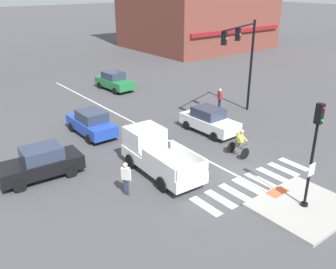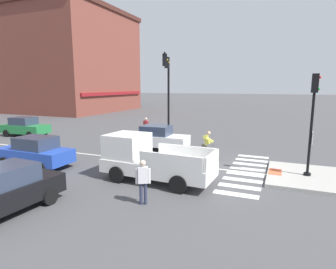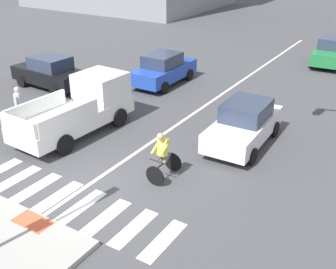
% 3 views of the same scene
% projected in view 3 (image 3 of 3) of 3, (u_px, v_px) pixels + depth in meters
% --- Properties ---
extents(ground_plane, '(300.00, 300.00, 0.00)m').
position_uv_depth(ground_plane, '(87.00, 189.00, 12.78)').
color(ground_plane, '#474749').
extents(tactile_pad_front, '(1.10, 0.60, 0.01)m').
position_uv_depth(tactile_pad_front, '(33.00, 221.00, 11.09)').
color(tactile_pad_front, '#DB5B38').
rests_on(tactile_pad_front, traffic_island).
extents(crosswalk_stripe_b, '(0.44, 1.80, 0.01)m').
position_uv_depth(crosswalk_stripe_b, '(16.00, 179.00, 13.32)').
color(crosswalk_stripe_b, silver).
rests_on(crosswalk_stripe_b, ground).
extents(crosswalk_stripe_c, '(0.44, 1.80, 0.01)m').
position_uv_depth(crosswalk_stripe_c, '(36.00, 187.00, 12.87)').
color(crosswalk_stripe_c, silver).
rests_on(crosswalk_stripe_c, ground).
extents(crosswalk_stripe_d, '(0.44, 1.80, 0.01)m').
position_uv_depth(crosswalk_stripe_d, '(58.00, 196.00, 12.42)').
color(crosswalk_stripe_d, silver).
rests_on(crosswalk_stripe_d, ground).
extents(crosswalk_stripe_e, '(0.44, 1.80, 0.01)m').
position_uv_depth(crosswalk_stripe_e, '(81.00, 206.00, 11.97)').
color(crosswalk_stripe_e, silver).
rests_on(crosswalk_stripe_e, ground).
extents(crosswalk_stripe_f, '(0.44, 1.80, 0.01)m').
position_uv_depth(crosswalk_stripe_f, '(106.00, 217.00, 11.52)').
color(crosswalk_stripe_f, silver).
rests_on(crosswalk_stripe_f, ground).
extents(crosswalk_stripe_g, '(0.44, 1.80, 0.01)m').
position_uv_depth(crosswalk_stripe_g, '(134.00, 228.00, 11.07)').
color(crosswalk_stripe_g, silver).
rests_on(crosswalk_stripe_g, ground).
extents(crosswalk_stripe_h, '(0.44, 1.80, 0.01)m').
position_uv_depth(crosswalk_stripe_h, '(163.00, 240.00, 10.62)').
color(crosswalk_stripe_h, silver).
rests_on(crosswalk_stripe_h, ground).
extents(lane_centre_line, '(0.14, 28.00, 0.01)m').
position_uv_depth(lane_centre_line, '(222.00, 94.00, 20.48)').
color(lane_centre_line, silver).
rests_on(lane_centre_line, ground).
extents(car_blue_westbound_far, '(1.85, 4.10, 1.64)m').
position_uv_depth(car_blue_westbound_far, '(163.00, 69.00, 21.57)').
color(car_blue_westbound_far, '#2347B7').
rests_on(car_blue_westbound_far, ground).
extents(car_white_eastbound_mid, '(1.93, 4.14, 1.64)m').
position_uv_depth(car_white_eastbound_mid, '(244.00, 124.00, 15.26)').
color(car_white_eastbound_mid, white).
rests_on(car_white_eastbound_mid, ground).
extents(car_green_eastbound_distant, '(2.03, 4.19, 1.64)m').
position_uv_depth(car_green_eastbound_distant, '(331.00, 51.00, 24.90)').
color(car_green_eastbound_distant, '#237A3D').
rests_on(car_green_eastbound_distant, ground).
extents(car_black_cross_left, '(4.19, 2.03, 1.64)m').
position_uv_depth(car_black_cross_left, '(50.00, 72.00, 21.06)').
color(car_black_cross_left, black).
rests_on(car_black_cross_left, ground).
extents(pickup_truck_white_westbound_near, '(2.23, 5.18, 2.08)m').
position_uv_depth(pickup_truck_white_westbound_near, '(82.00, 107.00, 16.30)').
color(pickup_truck_white_westbound_near, white).
rests_on(pickup_truck_white_westbound_near, ground).
extents(cyclist, '(0.68, 1.10, 1.68)m').
position_uv_depth(cyclist, '(163.00, 155.00, 12.97)').
color(cyclist, black).
rests_on(cyclist, ground).
extents(pedestrian_at_curb_left, '(0.37, 0.49, 1.67)m').
position_uv_depth(pedestrian_at_curb_left, '(19.00, 103.00, 16.70)').
color(pedestrian_at_curb_left, '#2D334C').
rests_on(pedestrian_at_curb_left, ground).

